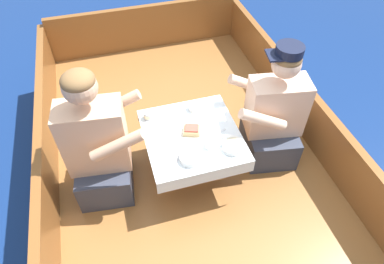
{
  "coord_description": "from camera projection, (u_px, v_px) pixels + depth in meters",
  "views": [
    {
      "loc": [
        -0.45,
        -1.6,
        2.43
      ],
      "look_at": [
        0.0,
        -0.07,
        0.76
      ],
      "focal_mm": 32.0,
      "sensor_mm": 36.0,
      "label": 1
    }
  ],
  "objects": [
    {
      "name": "ground_plane",
      "position": [
        190.0,
        188.0,
        2.91
      ],
      "size": [
        60.0,
        60.0,
        0.0
      ],
      "primitive_type": "plane",
      "color": "navy"
    },
    {
      "name": "boat_deck",
      "position": [
        189.0,
        176.0,
        2.78
      ],
      "size": [
        2.08,
        3.5,
        0.34
      ],
      "primitive_type": "cube",
      "color": "brown",
      "rests_on": "ground_plane"
    },
    {
      "name": "gunwale_port",
      "position": [
        46.0,
        177.0,
        2.32
      ],
      "size": [
        0.06,
        3.5,
        0.41
      ],
      "primitive_type": "cube",
      "color": "brown",
      "rests_on": "boat_deck"
    },
    {
      "name": "gunwale_starboard",
      "position": [
        311.0,
        119.0,
        2.71
      ],
      "size": [
        0.06,
        3.5,
        0.41
      ],
      "primitive_type": "cube",
      "color": "brown",
      "rests_on": "boat_deck"
    },
    {
      "name": "bow_coaming",
      "position": [
        145.0,
        27.0,
        3.63
      ],
      "size": [
        1.96,
        0.06,
        0.47
      ],
      "primitive_type": "cube",
      "color": "brown",
      "rests_on": "boat_deck"
    },
    {
      "name": "cockpit_table",
      "position": [
        192.0,
        139.0,
        2.36
      ],
      "size": [
        0.64,
        0.67,
        0.4
      ],
      "color": "#B2B2B7",
      "rests_on": "boat_deck"
    },
    {
      "name": "person_port",
      "position": [
        99.0,
        148.0,
        2.23
      ],
      "size": [
        0.56,
        0.49,
        1.01
      ],
      "rotation": [
        0.0,
        0.0,
        -0.12
      ],
      "color": "#333847",
      "rests_on": "boat_deck"
    },
    {
      "name": "person_starboard",
      "position": [
        273.0,
        117.0,
        2.48
      ],
      "size": [
        0.57,
        0.51,
        0.97
      ],
      "rotation": [
        0.0,
        0.0,
        2.97
      ],
      "color": "#333847",
      "rests_on": "boat_deck"
    },
    {
      "name": "plate_sandwich",
      "position": [
        192.0,
        133.0,
        2.32
      ],
      "size": [
        0.19,
        0.19,
        0.01
      ],
      "color": "white",
      "rests_on": "cockpit_table"
    },
    {
      "name": "plate_bread",
      "position": [
        160.0,
        129.0,
        2.35
      ],
      "size": [
        0.18,
        0.18,
        0.01
      ],
      "color": "white",
      "rests_on": "cockpit_table"
    },
    {
      "name": "sandwich",
      "position": [
        191.0,
        130.0,
        2.3
      ],
      "size": [
        0.13,
        0.12,
        0.05
      ],
      "rotation": [
        0.0,
        0.0,
        -0.34
      ],
      "color": "tan",
      "rests_on": "plate_sandwich"
    },
    {
      "name": "bowl_port_near",
      "position": [
        234.0,
        146.0,
        2.22
      ],
      "size": [
        0.15,
        0.15,
        0.04
      ],
      "color": "white",
      "rests_on": "cockpit_table"
    },
    {
      "name": "bowl_starboard_near",
      "position": [
        191.0,
        157.0,
        2.15
      ],
      "size": [
        0.14,
        0.14,
        0.04
      ],
      "color": "white",
      "rests_on": "cockpit_table"
    },
    {
      "name": "coffee_cup_port",
      "position": [
        194.0,
        107.0,
        2.47
      ],
      "size": [
        0.11,
        0.08,
        0.05
      ],
      "color": "white",
      "rests_on": "cockpit_table"
    },
    {
      "name": "coffee_cup_starboard",
      "position": [
        210.0,
        143.0,
        2.22
      ],
      "size": [
        0.09,
        0.07,
        0.06
      ],
      "color": "white",
      "rests_on": "cockpit_table"
    },
    {
      "name": "tin_can",
      "position": [
        148.0,
        115.0,
        2.41
      ],
      "size": [
        0.07,
        0.07,
        0.05
      ],
      "color": "silver",
      "rests_on": "cockpit_table"
    },
    {
      "name": "utensil_knife_starboard",
      "position": [
        176.0,
        165.0,
        2.13
      ],
      "size": [
        0.09,
        0.16,
        0.0
      ],
      "rotation": [
        0.0,
        0.0,
        1.11
      ],
      "color": "silver",
      "rests_on": "cockpit_table"
    },
    {
      "name": "utensil_spoon_starboard",
      "position": [
        160.0,
        148.0,
        2.23
      ],
      "size": [
        0.04,
        0.17,
        0.01
      ],
      "rotation": [
        0.0,
        0.0,
        1.55
      ],
      "color": "silver",
      "rests_on": "cockpit_table"
    },
    {
      "name": "utensil_knife_port",
      "position": [
        216.0,
        135.0,
        2.32
      ],
      "size": [
        0.16,
        0.08,
        0.0
      ],
      "rotation": [
        0.0,
        0.0,
        0.39
      ],
      "color": "silver",
      "rests_on": "cockpit_table"
    }
  ]
}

